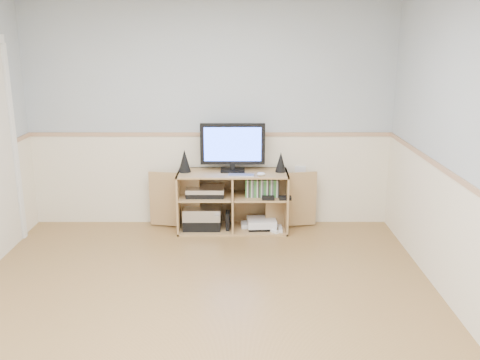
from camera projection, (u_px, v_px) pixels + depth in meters
name	position (u px, v px, depth m)	size (l,w,h in m)	color
room	(186.00, 162.00, 3.77)	(4.04, 4.54, 2.54)	#A37F48
media_cabinet	(233.00, 199.00, 5.86)	(1.85, 0.44, 0.65)	tan
monitor	(233.00, 145.00, 5.70)	(0.69, 0.18, 0.52)	black
speaker_left	(185.00, 161.00, 5.71)	(0.13, 0.13, 0.24)	black
speaker_right	(281.00, 162.00, 5.72)	(0.12, 0.12, 0.22)	black
keyboard	(241.00, 175.00, 5.59)	(0.27, 0.11, 0.01)	silver
mouse	(261.00, 174.00, 5.59)	(0.10, 0.06, 0.04)	white
av_components	(204.00, 211.00, 5.84)	(0.50, 0.30, 0.47)	black
game_consoles	(261.00, 224.00, 5.87)	(0.45, 0.30, 0.11)	white
game_cases	(262.00, 188.00, 5.75)	(0.36, 0.14, 0.19)	#3F8C3F
wall_outlet	(300.00, 171.00, 5.96)	(0.12, 0.03, 0.12)	white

